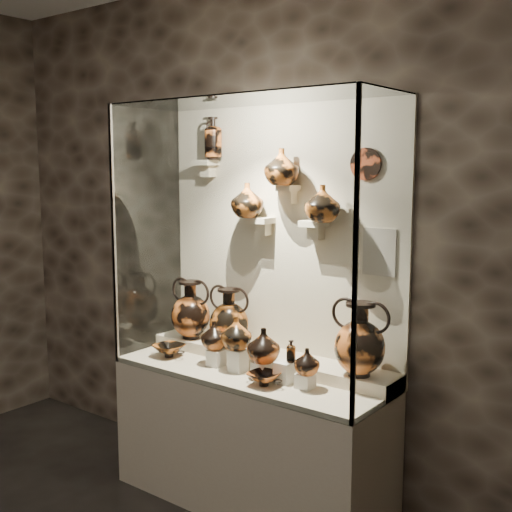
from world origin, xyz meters
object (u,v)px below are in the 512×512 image
(amphora_mid, at_px, (229,317))
(jug_b, at_px, (237,333))
(amphora_left, at_px, (191,309))
(jug_a, at_px, (215,335))
(ovoid_vase_a, at_px, (248,200))
(amphora_right, at_px, (360,339))
(jug_e, at_px, (307,361))
(kylix_left, at_px, (169,349))
(ovoid_vase_b, at_px, (282,167))
(ovoid_vase_c, at_px, (323,203))
(jug_c, at_px, (264,345))
(kylix_right, at_px, (264,377))
(lekythos_small, at_px, (291,350))
(lekythos_tall, at_px, (213,136))

(amphora_mid, xyz_separation_m, jug_b, (0.21, -0.18, -0.03))
(amphora_left, xyz_separation_m, jug_a, (0.36, -0.18, -0.08))
(amphora_left, bearing_deg, ovoid_vase_a, -7.96)
(amphora_right, xyz_separation_m, jug_e, (-0.22, -0.18, -0.12))
(amphora_right, relative_size, jug_b, 2.13)
(jug_b, bearing_deg, jug_e, -17.43)
(kylix_left, height_order, ovoid_vase_b, ovoid_vase_b)
(ovoid_vase_a, bearing_deg, jug_b, -43.11)
(ovoid_vase_c, bearing_deg, ovoid_vase_a, 179.34)
(amphora_left, height_order, kylix_left, amphora_left)
(jug_c, relative_size, ovoid_vase_c, 0.95)
(kylix_right, xyz_separation_m, ovoid_vase_c, (0.15, 0.34, 0.95))
(ovoid_vase_c, bearing_deg, amphora_right, -13.39)
(amphora_mid, height_order, lekythos_small, amphora_mid)
(amphora_left, xyz_separation_m, lekythos_tall, (0.13, 0.09, 1.13))
(jug_a, distance_m, lekythos_small, 0.56)
(amphora_left, distance_m, kylix_left, 0.31)
(jug_e, relative_size, kylix_left, 0.60)
(amphora_left, distance_m, amphora_right, 1.25)
(kylix_left, xyz_separation_m, ovoid_vase_c, (0.95, 0.28, 0.94))
(amphora_right, bearing_deg, lekythos_small, -172.76)
(amphora_right, bearing_deg, amphora_mid, 160.60)
(kylix_left, xyz_separation_m, lekythos_tall, (0.11, 0.32, 1.34))
(amphora_left, relative_size, jug_b, 2.01)
(lekythos_tall, bearing_deg, amphora_mid, -39.21)
(kylix_right, bearing_deg, lekythos_tall, 169.70)
(lekythos_small, distance_m, ovoid_vase_b, 1.05)
(kylix_right, relative_size, ovoid_vase_a, 1.07)
(lekythos_small, height_order, ovoid_vase_b, ovoid_vase_b)
(jug_b, xyz_separation_m, jug_e, (0.50, -0.01, -0.07))
(jug_c, height_order, ovoid_vase_b, ovoid_vase_b)
(ovoid_vase_a, bearing_deg, amphora_left, -149.17)
(lekythos_small, relative_size, ovoid_vase_a, 0.67)
(lekythos_tall, height_order, ovoid_vase_a, lekythos_tall)
(kylix_right, distance_m, ovoid_vase_b, 1.21)
(jug_e, bearing_deg, kylix_right, -158.35)
(jug_e, height_order, kylix_right, jug_e)
(jug_e, height_order, lekythos_tall, lekythos_tall)
(kylix_left, bearing_deg, kylix_right, -12.74)
(amphora_mid, distance_m, amphora_right, 0.93)
(jug_c, height_order, lekythos_small, jug_c)
(amphora_left, distance_m, jug_b, 0.56)
(amphora_left, xyz_separation_m, jug_e, (1.04, -0.19, -0.11))
(jug_c, bearing_deg, lekythos_small, 12.84)
(jug_c, distance_m, jug_e, 0.30)
(jug_b, distance_m, kylix_left, 0.54)
(jug_c, bearing_deg, jug_e, 6.83)
(amphora_right, bearing_deg, kylix_right, -165.47)
(kylix_left, bearing_deg, amphora_mid, 29.18)
(kylix_right, height_order, ovoid_vase_c, ovoid_vase_c)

